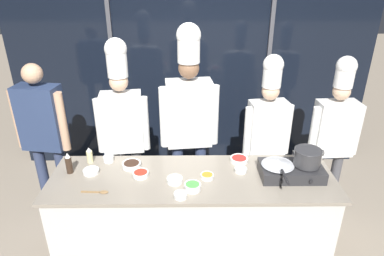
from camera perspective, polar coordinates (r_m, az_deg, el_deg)
The scene contains 24 objects.
ground_plane at distance 3.57m, azimuth 0.04°, elevation -20.39°, with size 24.00×24.00×0.00m, color gray.
window_wall_back at distance 4.49m, azimuth -0.20°, elevation 9.79°, with size 4.64×0.09×2.70m.
demo_counter at distance 3.26m, azimuth 0.05°, elevation -14.80°, with size 2.46×0.74×0.91m.
portable_stove at distance 3.09m, azimuth 16.18°, elevation -6.83°, with size 0.53×0.32×0.12m.
frying_pan at distance 3.01m, azimuth 14.15°, elevation -5.66°, with size 0.28×0.48×0.04m.
stock_pot at distance 3.06m, azimuth 18.68°, elevation -4.58°, with size 0.26×0.23×0.14m.
squeeze_bottle_oil at distance 3.30m, azimuth -16.70°, elevation -4.38°, with size 0.05×0.05×0.15m.
squeeze_bottle_soy at distance 3.18m, azimuth -19.86°, elevation -5.57°, with size 0.06×0.06×0.20m.
prep_bowl_garlic at distance 2.74m, azimuth -1.93°, elevation -11.07°, with size 0.11×0.11×0.04m.
prep_bowl_chicken at distance 2.91m, azimuth -2.90°, elevation -8.60°, with size 0.14×0.14×0.04m.
prep_bowl_carrots at distance 2.96m, azimuth 2.54°, elevation -7.98°, with size 0.12×0.12×0.04m.
prep_bowl_scallions at distance 2.81m, azimuth 0.19°, elevation -9.69°, with size 0.14×0.14×0.06m.
prep_bowl_noodles at distance 3.28m, azimuth -13.74°, elevation -4.95°, with size 0.10×0.10×0.06m.
prep_bowl_soy_glaze at distance 3.15m, azimuth -10.05°, elevation -6.01°, with size 0.17×0.17×0.05m.
prep_bowl_bean_sprouts at distance 3.07m, azimuth 8.12°, elevation -6.87°, with size 0.11×0.11×0.04m.
prep_bowl_bell_pepper at distance 3.22m, azimuth 7.86°, elevation -5.17°, with size 0.17×0.17×0.04m.
prep_bowl_onion at distance 3.15m, azimuth -16.47°, elevation -6.88°, with size 0.14×0.14×0.04m.
prep_bowl_chili_flakes at distance 3.01m, azimuth -8.54°, elevation -7.53°, with size 0.14×0.14×0.04m.
serving_spoon_slotted at distance 2.89m, azimuth -15.10°, elevation -10.26°, with size 0.23×0.05×0.02m.
person_guest at distance 3.83m, azimuth -23.54°, elevation -0.06°, with size 0.57×0.29×1.73m.
chef_head at distance 3.58m, azimuth -11.55°, elevation 1.46°, with size 0.54×0.26×1.96m.
chef_sous at distance 3.48m, azimuth -0.51°, elevation 2.71°, with size 0.60×0.29×2.09m.
chef_line at distance 3.62m, azimuth 12.40°, elevation 0.22°, with size 0.50×0.25×1.81m.
chef_pastry at distance 3.86m, azimuth 22.65°, elevation -0.08°, with size 0.54×0.24×1.79m.
Camera 1 is at (-0.03, -2.49, 2.56)m, focal length 32.00 mm.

